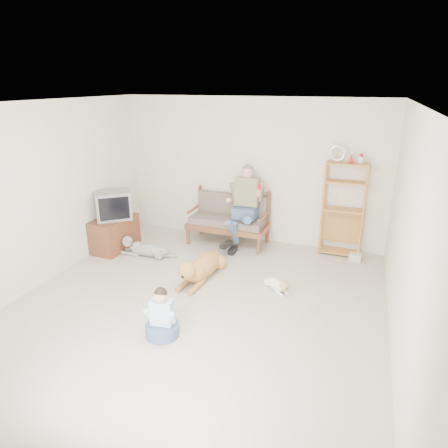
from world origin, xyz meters
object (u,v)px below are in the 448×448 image
at_px(etagere, 343,209).
at_px(golden_retriever, 201,268).
at_px(loveseat, 229,218).
at_px(tv_stand, 114,233).

distance_m(etagere, golden_retriever, 2.71).
relative_size(etagere, golden_retriever, 1.31).
xyz_separation_m(loveseat, etagere, (2.05, 0.13, 0.37)).
bearing_deg(golden_retriever, loveseat, 97.44).
bearing_deg(etagere, loveseat, -176.35).
height_order(etagere, tv_stand, etagere).
bearing_deg(tv_stand, etagere, 20.91).
distance_m(loveseat, golden_retriever, 1.62).
xyz_separation_m(etagere, golden_retriever, (-1.98, -1.72, -0.67)).
bearing_deg(tv_stand, golden_retriever, -11.64).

